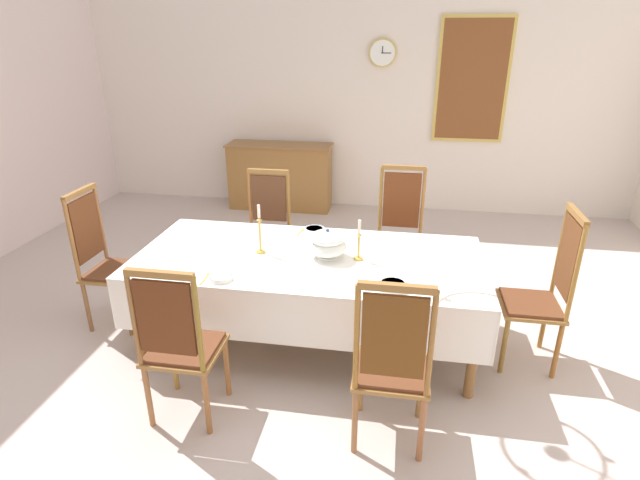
{
  "coord_description": "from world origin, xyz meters",
  "views": [
    {
      "loc": [
        0.66,
        -3.24,
        2.3
      ],
      "look_at": [
        0.09,
        0.11,
        0.88
      ],
      "focal_mm": 27.88,
      "sensor_mm": 36.0,
      "label": 1
    }
  ],
  "objects_px": {
    "spoon_secondary": "(207,276)",
    "sideboard": "(280,176)",
    "bowl_near_right": "(221,277)",
    "spoon_primary": "(302,230)",
    "soup_tureen": "(327,244)",
    "chair_head_west": "(105,259)",
    "chair_south_b": "(392,363)",
    "dining_table": "(309,264)",
    "bowl_far_left": "(393,285)",
    "candlestick_east": "(359,244)",
    "mounted_clock": "(383,53)",
    "chair_head_east": "(544,291)",
    "chair_north_a": "(267,226)",
    "bowl_near_left": "(314,230)",
    "chair_south_a": "(179,343)",
    "chair_north_b": "(400,231)",
    "candlestick_west": "(260,233)",
    "framed_painting": "(472,81)"
  },
  "relations": [
    {
      "from": "bowl_near_left",
      "to": "mounted_clock",
      "type": "distance_m",
      "value": 3.26
    },
    {
      "from": "dining_table",
      "to": "soup_tureen",
      "type": "bearing_deg",
      "value": 0.0
    },
    {
      "from": "chair_head_west",
      "to": "chair_south_b",
      "type": "bearing_deg",
      "value": 67.1
    },
    {
      "from": "chair_head_west",
      "to": "sideboard",
      "type": "relative_size",
      "value": 0.81
    },
    {
      "from": "candlestick_west",
      "to": "bowl_near_right",
      "type": "bearing_deg",
      "value": -106.72
    },
    {
      "from": "spoon_secondary",
      "to": "sideboard",
      "type": "relative_size",
      "value": 0.12
    },
    {
      "from": "bowl_near_left",
      "to": "framed_painting",
      "type": "height_order",
      "value": "framed_painting"
    },
    {
      "from": "candlestick_east",
      "to": "bowl_far_left",
      "type": "bearing_deg",
      "value": -57.38
    },
    {
      "from": "soup_tureen",
      "to": "spoon_primary",
      "type": "xyz_separation_m",
      "value": [
        -0.3,
        0.5,
        -0.11
      ]
    },
    {
      "from": "chair_head_west",
      "to": "dining_table",
      "type": "bearing_deg",
      "value": 90.0
    },
    {
      "from": "soup_tureen",
      "to": "mounted_clock",
      "type": "distance_m",
      "value": 3.65
    },
    {
      "from": "chair_south_a",
      "to": "chair_south_b",
      "type": "xyz_separation_m",
      "value": [
        1.28,
        -0.0,
        0.01
      ]
    },
    {
      "from": "dining_table",
      "to": "chair_south_b",
      "type": "distance_m",
      "value": 1.21
    },
    {
      "from": "chair_north_b",
      "to": "candlestick_west",
      "type": "relative_size",
      "value": 3.08
    },
    {
      "from": "spoon_secondary",
      "to": "dining_table",
      "type": "bearing_deg",
      "value": 35.58
    },
    {
      "from": "chair_north_a",
      "to": "sideboard",
      "type": "distance_m",
      "value": 2.23
    },
    {
      "from": "chair_south_b",
      "to": "bowl_near_left",
      "type": "height_order",
      "value": "chair_south_b"
    },
    {
      "from": "chair_north_a",
      "to": "spoon_primary",
      "type": "relative_size",
      "value": 6.2
    },
    {
      "from": "soup_tureen",
      "to": "sideboard",
      "type": "distance_m",
      "value": 3.42
    },
    {
      "from": "chair_north_a",
      "to": "bowl_near_right",
      "type": "height_order",
      "value": "chair_north_a"
    },
    {
      "from": "spoon_primary",
      "to": "bowl_near_left",
      "type": "bearing_deg",
      "value": -5.34
    },
    {
      "from": "chair_south_b",
      "to": "chair_head_west",
      "type": "height_order",
      "value": "chair_head_west"
    },
    {
      "from": "chair_head_east",
      "to": "soup_tureen",
      "type": "xyz_separation_m",
      "value": [
        -1.57,
        0.0,
        0.25
      ]
    },
    {
      "from": "chair_head_east",
      "to": "candlestick_east",
      "type": "relative_size",
      "value": 3.83
    },
    {
      "from": "mounted_clock",
      "to": "spoon_primary",
      "type": "bearing_deg",
      "value": -99.08
    },
    {
      "from": "chair_north_a",
      "to": "soup_tureen",
      "type": "bearing_deg",
      "value": 126.97
    },
    {
      "from": "dining_table",
      "to": "bowl_near_right",
      "type": "bearing_deg",
      "value": -137.19
    },
    {
      "from": "chair_north_b",
      "to": "framed_painting",
      "type": "relative_size",
      "value": 0.77
    },
    {
      "from": "soup_tureen",
      "to": "bowl_near_right",
      "type": "height_order",
      "value": "soup_tureen"
    },
    {
      "from": "candlestick_east",
      "to": "sideboard",
      "type": "xyz_separation_m",
      "value": [
        -1.39,
        3.19,
        -0.41
      ]
    },
    {
      "from": "candlestick_west",
      "to": "bowl_near_left",
      "type": "height_order",
      "value": "candlestick_west"
    },
    {
      "from": "sideboard",
      "to": "framed_painting",
      "type": "bearing_deg",
      "value": -174.15
    },
    {
      "from": "bowl_near_right",
      "to": "spoon_primary",
      "type": "bearing_deg",
      "value": 69.6
    },
    {
      "from": "dining_table",
      "to": "chair_north_b",
      "type": "xyz_separation_m",
      "value": [
        0.67,
        1.01,
        -0.08
      ]
    },
    {
      "from": "bowl_near_left",
      "to": "spoon_primary",
      "type": "xyz_separation_m",
      "value": [
        -0.11,
        0.03,
        -0.02
      ]
    },
    {
      "from": "mounted_clock",
      "to": "dining_table",
      "type": "bearing_deg",
      "value": -95.22
    },
    {
      "from": "dining_table",
      "to": "bowl_far_left",
      "type": "bearing_deg",
      "value": -32.95
    },
    {
      "from": "chair_head_west",
      "to": "chair_head_east",
      "type": "bearing_deg",
      "value": 90.0
    },
    {
      "from": "bowl_near_right",
      "to": "chair_north_a",
      "type": "bearing_deg",
      "value": 93.47
    },
    {
      "from": "chair_head_east",
      "to": "soup_tureen",
      "type": "bearing_deg",
      "value": 90.0
    },
    {
      "from": "chair_south_a",
      "to": "chair_head_east",
      "type": "relative_size",
      "value": 0.92
    },
    {
      "from": "chair_north_a",
      "to": "framed_painting",
      "type": "distance_m",
      "value": 3.42
    },
    {
      "from": "dining_table",
      "to": "chair_north_b",
      "type": "height_order",
      "value": "chair_north_b"
    },
    {
      "from": "chair_north_b",
      "to": "mounted_clock",
      "type": "xyz_separation_m",
      "value": [
        -0.36,
        2.43,
        1.48
      ]
    },
    {
      "from": "mounted_clock",
      "to": "soup_tureen",
      "type": "bearing_deg",
      "value": -92.85
    },
    {
      "from": "chair_head_east",
      "to": "chair_south_b",
      "type": "bearing_deg",
      "value": 133.96
    },
    {
      "from": "chair_north_b",
      "to": "candlestick_east",
      "type": "distance_m",
      "value": 1.08
    },
    {
      "from": "chair_north_a",
      "to": "framed_painting",
      "type": "bearing_deg",
      "value": -130.28
    },
    {
      "from": "bowl_near_right",
      "to": "spoon_primary",
      "type": "height_order",
      "value": "bowl_near_right"
    },
    {
      "from": "dining_table",
      "to": "bowl_far_left",
      "type": "distance_m",
      "value": 0.77
    }
  ]
}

